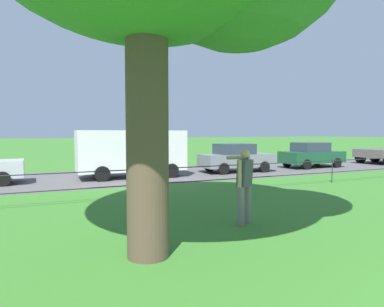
{
  "coord_description": "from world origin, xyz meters",
  "views": [
    {
      "loc": [
        -4.78,
        -0.43,
        2.12
      ],
      "look_at": [
        -0.86,
        8.11,
        1.55
      ],
      "focal_mm": 31.67,
      "sensor_mm": 36.0,
      "label": 1
    }
  ],
  "objects_px": {
    "frisbee": "(282,152)",
    "car_grey_right": "(236,158)",
    "car_dark_green_left": "(312,155)",
    "person_thrower": "(244,183)",
    "panel_van_center": "(132,151)"
  },
  "relations": [
    {
      "from": "panel_van_center",
      "to": "car_grey_right",
      "type": "xyz_separation_m",
      "value": [
        5.72,
        -0.2,
        -0.49
      ]
    },
    {
      "from": "person_thrower",
      "to": "car_dark_green_left",
      "type": "distance_m",
      "value": 14.38
    },
    {
      "from": "frisbee",
      "to": "car_dark_green_left",
      "type": "relative_size",
      "value": 0.07
    },
    {
      "from": "person_thrower",
      "to": "frisbee",
      "type": "xyz_separation_m",
      "value": [
        1.77,
        0.81,
        0.64
      ]
    },
    {
      "from": "frisbee",
      "to": "car_grey_right",
      "type": "relative_size",
      "value": 0.07
    },
    {
      "from": "panel_van_center",
      "to": "car_dark_green_left",
      "type": "xyz_separation_m",
      "value": [
        11.26,
        -0.05,
        -0.49
      ]
    },
    {
      "from": "car_dark_green_left",
      "to": "frisbee",
      "type": "bearing_deg",
      "value": -137.61
    },
    {
      "from": "person_thrower",
      "to": "frisbee",
      "type": "height_order",
      "value": "person_thrower"
    },
    {
      "from": "car_dark_green_left",
      "to": "car_grey_right",
      "type": "bearing_deg",
      "value": -178.54
    },
    {
      "from": "person_thrower",
      "to": "frisbee",
      "type": "relative_size",
      "value": 6.39
    },
    {
      "from": "frisbee",
      "to": "car_grey_right",
      "type": "bearing_deg",
      "value": 65.96
    },
    {
      "from": "panel_van_center",
      "to": "person_thrower",
      "type": "bearing_deg",
      "value": -88.49
    },
    {
      "from": "person_thrower",
      "to": "car_dark_green_left",
      "type": "relative_size",
      "value": 0.44
    },
    {
      "from": "frisbee",
      "to": "car_dark_green_left",
      "type": "bearing_deg",
      "value": 42.39
    },
    {
      "from": "person_thrower",
      "to": "car_dark_green_left",
      "type": "height_order",
      "value": "person_thrower"
    }
  ]
}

